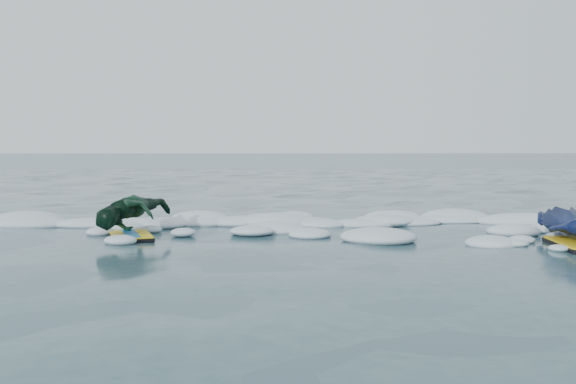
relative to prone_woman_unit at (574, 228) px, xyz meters
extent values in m
plane|color=#1C3545|center=(-2.89, 0.59, -0.21)|extent=(120.00, 120.00, 0.00)
imported|color=navy|center=(0.00, 0.03, 0.02)|extent=(0.77, 1.63, 0.38)
cube|color=black|center=(-5.14, 0.75, -0.18)|extent=(0.70, 0.97, 0.04)
cube|color=yellow|center=(-5.14, 0.75, -0.15)|extent=(0.68, 0.95, 0.02)
cube|color=#176EB3|center=(-5.14, 0.75, -0.14)|extent=(0.38, 0.84, 0.01)
imported|color=#0F3822|center=(-5.14, 0.95, 0.07)|extent=(1.05, 1.45, 0.50)
camera|label=1|loc=(-3.55, -8.01, 0.99)|focal=45.00mm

